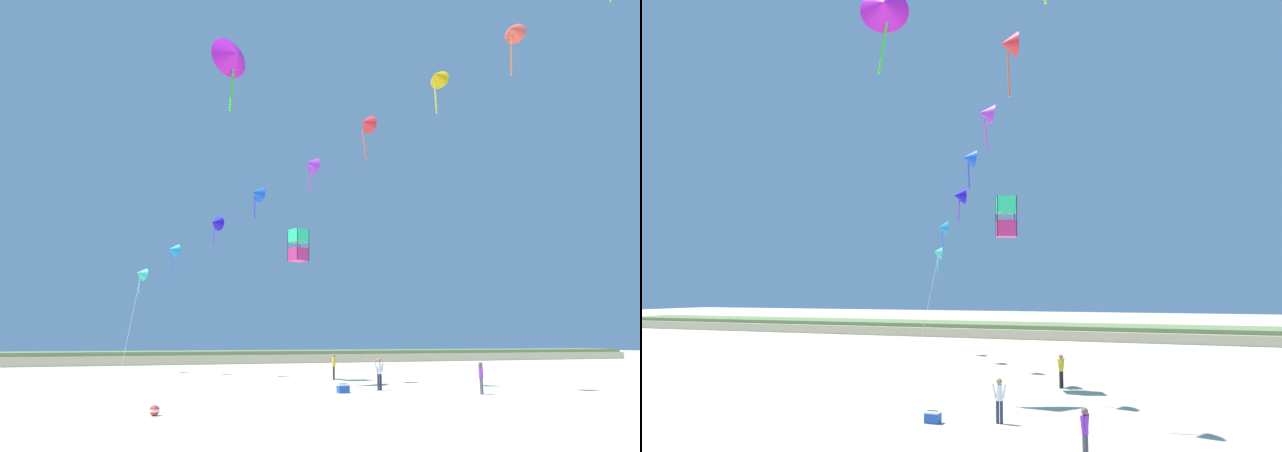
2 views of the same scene
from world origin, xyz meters
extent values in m
cube|color=beige|center=(0.00, 47.85, 0.48)|extent=(120.00, 8.81, 0.96)
cube|color=#6B844C|center=(0.00, 47.85, 1.10)|extent=(120.00, 7.49, 0.55)
cylinder|color=#282D4C|center=(3.65, 7.70, 0.42)|extent=(0.12, 0.12, 0.84)
cylinder|color=#282D4C|center=(3.50, 7.69, 0.42)|extent=(0.12, 0.12, 0.84)
cylinder|color=white|center=(3.58, 7.70, 1.13)|extent=(0.22, 0.22, 0.59)
cylinder|color=white|center=(3.77, 7.71, 1.18)|extent=(0.20, 0.10, 0.56)
cylinder|color=white|center=(3.39, 7.68, 1.18)|extent=(0.20, 0.10, 0.56)
sphere|color=#9E7051|center=(3.58, 7.70, 1.55)|extent=(0.23, 0.23, 0.23)
cylinder|color=black|center=(4.39, 16.33, 0.43)|extent=(0.12, 0.12, 0.86)
cylinder|color=black|center=(4.32, 16.19, 0.43)|extent=(0.12, 0.12, 0.86)
cylinder|color=yellow|center=(4.35, 16.26, 1.16)|extent=(0.23, 0.23, 0.61)
cylinder|color=yellow|center=(4.43, 16.44, 1.21)|extent=(0.16, 0.22, 0.58)
cylinder|color=yellow|center=(4.27, 16.08, 1.21)|extent=(0.16, 0.22, 0.58)
sphere|color=#9E7051|center=(4.35, 16.26, 1.58)|extent=(0.23, 0.23, 0.23)
cylinder|color=#474C56|center=(7.26, 3.90, 0.39)|extent=(0.11, 0.11, 0.77)
cylinder|color=#474C56|center=(7.31, 4.03, 0.39)|extent=(0.11, 0.11, 0.77)
cylinder|color=purple|center=(7.29, 3.97, 1.05)|extent=(0.20, 0.20, 0.55)
cylinder|color=purple|center=(7.23, 3.80, 1.09)|extent=(0.13, 0.20, 0.52)
cylinder|color=purple|center=(7.34, 4.14, 1.09)|extent=(0.13, 0.20, 0.52)
sphere|color=brown|center=(7.29, 3.97, 1.43)|extent=(0.21, 0.21, 0.21)
cone|color=#37C9B1|center=(-7.81, 29.09, 8.03)|extent=(1.24, 1.35, 1.21)
cylinder|color=#39D8E5|center=(-7.88, 29.22, 7.08)|extent=(0.10, 0.19, 1.44)
cone|color=#1A84CB|center=(-5.72, 24.94, 9.51)|extent=(1.16, 1.32, 1.15)
cylinder|color=#3977E5|center=(-5.80, 25.07, 8.44)|extent=(0.27, 0.19, 1.70)
cone|color=#1B0FC6|center=(-3.08, 21.28, 11.17)|extent=(1.22, 1.32, 1.12)
cylinder|color=#6E39E5|center=(-3.16, 21.41, 10.18)|extent=(0.10, 0.19, 1.54)
cone|color=blue|center=(-0.98, 17.28, 12.64)|extent=(1.25, 1.36, 1.17)
cylinder|color=#393CE5|center=(-1.06, 17.42, 11.65)|extent=(0.12, 0.16, 1.55)
cone|color=purple|center=(1.49, 12.85, 13.72)|extent=(1.24, 1.35, 1.20)
cylinder|color=#CD39E5|center=(1.42, 12.98, 12.72)|extent=(0.24, 0.17, 1.55)
cone|color=red|center=(3.71, 9.10, 15.43)|extent=(1.08, 1.29, 1.11)
cylinder|color=#E55739|center=(3.64, 9.23, 14.16)|extent=(0.20, 0.31, 2.10)
cylinder|color=silver|center=(-8.39, 28.53, 3.98)|extent=(1.17, 1.45, 7.97)
cone|color=#CC1BCE|center=(-3.94, 12.10, 19.98)|extent=(2.81, 2.03, 2.67)
cone|color=#3EE52D|center=(-3.94, 12.10, 20.00)|extent=(1.57, 1.17, 1.47)
cylinder|color=#3EE52D|center=(-3.94, 12.10, 17.89)|extent=(0.33, 0.59, 3.37)
cube|color=#D22C79|center=(1.63, 15.80, 8.25)|extent=(1.32, 1.32, 0.87)
cube|color=#2DE590|center=(1.63, 15.80, 9.53)|extent=(1.32, 1.32, 0.87)
cylinder|color=black|center=(2.29, 15.51, 8.89)|extent=(0.04, 0.04, 2.16)
cylinder|color=black|center=(1.93, 16.46, 8.89)|extent=(0.04, 0.04, 2.16)
cylinder|color=black|center=(0.97, 16.09, 8.89)|extent=(0.04, 0.04, 2.16)
cylinder|color=black|center=(1.34, 15.14, 8.89)|extent=(0.04, 0.04, 2.16)
cube|color=blue|center=(1.18, 6.93, 0.18)|extent=(0.56, 0.40, 0.36)
cube|color=white|center=(1.18, 6.93, 0.39)|extent=(0.58, 0.41, 0.06)
cylinder|color=black|center=(1.18, 6.93, 0.45)|extent=(0.45, 0.03, 0.03)
camera|label=1|loc=(-10.06, -20.39, 2.59)|focal=32.00mm
camera|label=2|loc=(9.83, -13.48, 4.97)|focal=32.00mm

